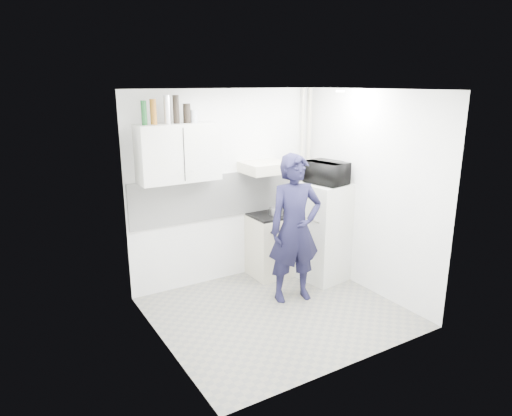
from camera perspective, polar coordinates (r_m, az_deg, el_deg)
floor at (r=5.64m, az=2.68°, el=-12.87°), size 2.80×2.80×0.00m
ceiling at (r=4.97m, az=3.07°, el=14.57°), size 2.80×2.80×0.00m
wall_back at (r=6.20m, az=-3.58°, el=2.61°), size 2.80×0.00×2.80m
wall_left at (r=4.55m, az=-11.95°, el=-2.47°), size 0.00×2.60×2.60m
wall_right at (r=6.02m, az=14.01°, el=1.79°), size 0.00×2.60×2.60m
person at (r=5.64m, az=4.88°, el=-2.61°), size 0.76×0.59×1.86m
stove at (r=6.49m, az=1.73°, el=-4.74°), size 0.54×0.54×0.87m
fridge at (r=6.35m, az=8.53°, el=-3.00°), size 0.63×0.63×1.37m
stove_top at (r=6.35m, az=1.76°, el=-0.92°), size 0.52×0.52×0.03m
saucepan at (r=6.31m, az=2.54°, el=-0.40°), size 0.19×0.19×0.10m
microwave at (r=6.14m, az=8.84°, el=4.39°), size 0.60×0.46×0.30m
bottle_a at (r=5.45m, az=-13.83°, el=11.48°), size 0.06×0.06×0.28m
bottle_b at (r=5.49m, az=-12.71°, el=11.64°), size 0.08×0.08×0.29m
bottle_c at (r=5.54m, az=-11.06°, el=11.97°), size 0.08×0.08×0.33m
bottle_d at (r=5.58m, az=-9.96°, el=12.04°), size 0.07×0.07×0.33m
canister_a at (r=5.63m, az=-8.64°, el=11.62°), size 0.09×0.09×0.23m
canister_b at (r=5.67m, az=-7.75°, el=11.28°), size 0.08×0.08×0.15m
upper_cabinet at (r=5.63m, az=-9.67°, el=6.82°), size 1.00×0.35×0.70m
range_hood at (r=6.15m, az=1.19°, el=5.10°), size 0.60×0.50×0.14m
backsplash at (r=6.21m, az=-3.50°, el=1.68°), size 2.74×0.03×0.60m
pipe_a at (r=6.82m, az=6.48°, el=3.72°), size 0.05×0.05×2.60m
pipe_b at (r=6.74m, az=5.67°, el=3.62°), size 0.04×0.04×2.60m
ceiling_spot_fixture at (r=5.74m, az=10.48°, el=14.16°), size 0.10×0.10×0.02m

